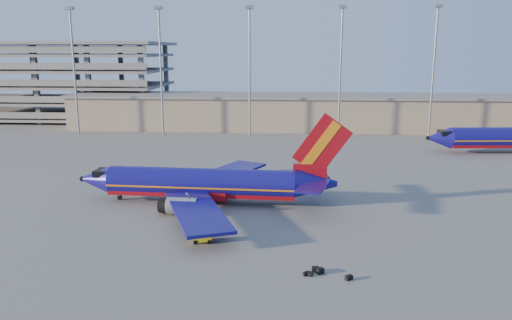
% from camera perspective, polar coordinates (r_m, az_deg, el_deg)
% --- Properties ---
extents(ground, '(220.00, 220.00, 0.00)m').
position_cam_1_polar(ground, '(68.87, 0.44, -3.80)').
color(ground, slate).
rests_on(ground, ground).
extents(terminal_building, '(122.00, 16.00, 8.50)m').
position_cam_1_polar(terminal_building, '(125.05, 6.62, 5.52)').
color(terminal_building, gray).
rests_on(terminal_building, ground).
extents(parking_garage, '(62.00, 32.00, 21.40)m').
position_cam_1_polar(parking_garage, '(154.93, -21.63, 8.83)').
color(parking_garage, slate).
rests_on(parking_garage, ground).
extents(light_mast_row, '(101.60, 1.60, 28.65)m').
position_cam_1_polar(light_mast_row, '(112.01, 4.47, 11.55)').
color(light_mast_row, gray).
rests_on(light_mast_row, ground).
extents(aircraft_main, '(35.16, 33.78, 11.90)m').
position_cam_1_polar(aircraft_main, '(64.15, -5.53, -2.73)').
color(aircraft_main, navy).
rests_on(aircraft_main, ground).
extents(baggage_tug, '(2.00, 1.36, 1.34)m').
position_cam_1_polar(baggage_tug, '(51.88, -6.12, -8.63)').
color(baggage_tug, yellow).
rests_on(baggage_tug, ground).
extents(luggage_pile, '(4.31, 1.86, 0.51)m').
position_cam_1_polar(luggage_pile, '(45.17, 7.51, -12.65)').
color(luggage_pile, black).
rests_on(luggage_pile, ground).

